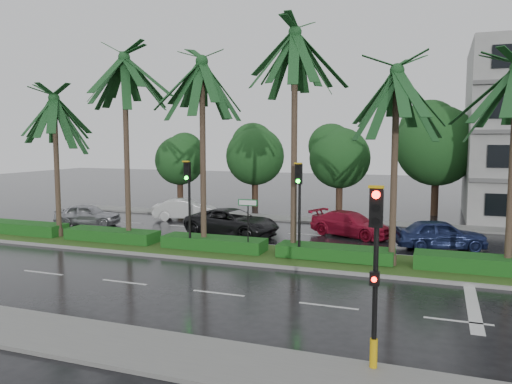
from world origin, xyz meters
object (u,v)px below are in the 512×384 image
(car_darkgrey, at_px, (232,222))
(car_blue, at_px, (441,234))
(car_red, at_px, (350,224))
(car_silver, at_px, (88,215))
(signal_near, at_px, (375,270))
(signal_median_left, at_px, (188,192))
(street_sign, at_px, (248,213))
(car_white, at_px, (185,209))

(car_darkgrey, height_order, car_blue, car_darkgrey)
(car_darkgrey, height_order, car_red, car_darkgrey)
(car_silver, bearing_deg, signal_near, -141.14)
(car_darkgrey, bearing_deg, signal_median_left, -172.34)
(street_sign, relative_size, car_white, 0.60)
(car_white, bearing_deg, car_blue, -123.12)
(street_sign, height_order, car_white, street_sign)
(signal_near, distance_m, car_silver, 24.73)
(signal_median_left, height_order, car_darkgrey, signal_median_left)
(car_silver, distance_m, car_darkgrey, 10.09)
(car_red, relative_size, car_blue, 1.09)
(street_sign, distance_m, car_white, 12.18)
(car_silver, bearing_deg, car_blue, -103.83)
(street_sign, xyz_separation_m, car_blue, (8.45, 5.11, -1.37))
(car_silver, bearing_deg, signal_median_left, -131.12)
(signal_median_left, bearing_deg, car_red, 47.23)
(signal_near, bearing_deg, car_red, 101.43)
(car_silver, relative_size, car_blue, 0.93)
(car_white, distance_m, car_red, 11.91)
(street_sign, bearing_deg, car_red, 62.63)
(car_silver, bearing_deg, car_darkgrey, -104.53)
(car_blue, bearing_deg, car_darkgrey, 74.87)
(signal_near, xyz_separation_m, street_sign, (-7.00, 9.87, -0.38))
(signal_near, height_order, street_sign, signal_near)
(car_silver, relative_size, car_white, 0.95)
(signal_near, bearing_deg, street_sign, 125.34)
(car_silver, bearing_deg, street_sign, -124.91)
(signal_median_left, height_order, car_blue, signal_median_left)
(car_silver, distance_m, car_white, 6.40)
(car_silver, height_order, car_blue, car_blue)
(car_silver, xyz_separation_m, car_darkgrey, (10.09, 0.08, 0.07))
(car_blue, bearing_deg, car_white, 60.07)
(signal_near, relative_size, car_blue, 0.98)
(signal_near, height_order, car_blue, signal_near)
(street_sign, bearing_deg, signal_near, -54.66)
(street_sign, bearing_deg, car_white, 132.29)
(signal_median_left, distance_m, car_blue, 12.81)
(signal_median_left, relative_size, car_silver, 1.06)
(street_sign, distance_m, car_darkgrey, 5.70)
(car_white, relative_size, car_red, 0.90)
(car_darkgrey, xyz_separation_m, car_red, (6.42, 2.19, -0.07))
(car_blue, bearing_deg, car_red, 52.32)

